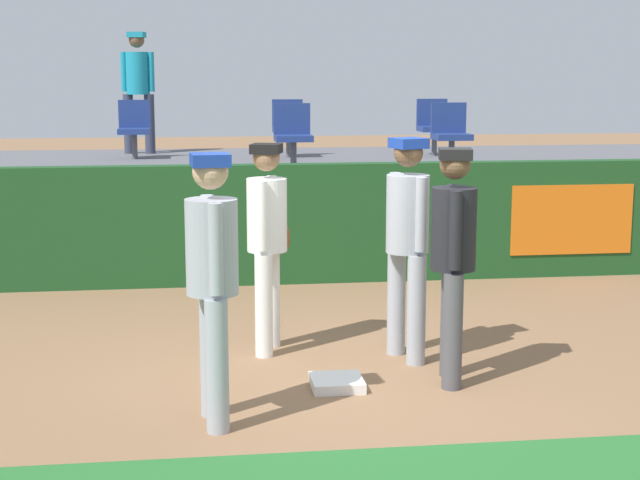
# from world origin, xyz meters

# --- Properties ---
(ground_plane) EXTENTS (60.00, 60.00, 0.00)m
(ground_plane) POSITION_xyz_m (0.00, 0.00, 0.00)
(ground_plane) COLOR #846042
(first_base) EXTENTS (0.40, 0.40, 0.08)m
(first_base) POSITION_xyz_m (-0.25, -0.04, 0.04)
(first_base) COLOR white
(first_base) RESTS_ON ground_plane
(player_fielder_home) EXTENTS (0.46, 0.53, 1.83)m
(player_fielder_home) POSITION_xyz_m (-0.70, 1.06, 1.06)
(player_fielder_home) COLOR white
(player_fielder_home) RESTS_ON ground_plane
(player_runner_visitor) EXTENTS (0.45, 0.51, 1.89)m
(player_runner_visitor) POSITION_xyz_m (0.45, 0.66, 1.10)
(player_runner_visitor) COLOR #9EA3AD
(player_runner_visitor) RESTS_ON ground_plane
(player_coach_visitor) EXTENTS (0.39, 0.53, 1.89)m
(player_coach_visitor) POSITION_xyz_m (-1.21, -0.69, 1.10)
(player_coach_visitor) COLOR #9EA3AD
(player_coach_visitor) RESTS_ON ground_plane
(player_umpire) EXTENTS (0.42, 0.51, 1.86)m
(player_umpire) POSITION_xyz_m (0.67, -0.01, 1.08)
(player_umpire) COLOR #4C4C51
(player_umpire) RESTS_ON ground_plane
(field_wall) EXTENTS (18.00, 0.26, 1.39)m
(field_wall) POSITION_xyz_m (0.02, 3.84, 0.69)
(field_wall) COLOR #19471E
(field_wall) RESTS_ON ground_plane
(bleacher_platform) EXTENTS (18.00, 4.80, 1.19)m
(bleacher_platform) POSITION_xyz_m (0.00, 6.41, 0.60)
(bleacher_platform) COLOR #59595E
(bleacher_platform) RESTS_ON ground_plane
(seat_back_left) EXTENTS (0.45, 0.44, 0.84)m
(seat_back_left) POSITION_xyz_m (-2.14, 7.08, 1.66)
(seat_back_left) COLOR #4C4C51
(seat_back_left) RESTS_ON bleacher_platform
(seat_back_right) EXTENTS (0.46, 0.44, 0.84)m
(seat_back_right) POSITION_xyz_m (2.28, 7.08, 1.66)
(seat_back_right) COLOR #4C4C51
(seat_back_right) RESTS_ON bleacher_platform
(seat_back_center) EXTENTS (0.45, 0.44, 0.84)m
(seat_back_center) POSITION_xyz_m (0.09, 7.08, 1.66)
(seat_back_center) COLOR #4C4C51
(seat_back_center) RESTS_ON bleacher_platform
(seat_front_right) EXTENTS (0.47, 0.44, 0.84)m
(seat_front_right) POSITION_xyz_m (2.06, 5.28, 1.66)
(seat_front_right) COLOR #4C4C51
(seat_front_right) RESTS_ON bleacher_platform
(seat_front_center) EXTENTS (0.48, 0.44, 0.84)m
(seat_front_center) POSITION_xyz_m (-0.03, 5.28, 1.66)
(seat_front_center) COLOR #4C4C51
(seat_front_center) RESTS_ON bleacher_platform
(spectator_hooded) EXTENTS (0.51, 0.41, 1.83)m
(spectator_hooded) POSITION_xyz_m (-2.12, 7.98, 2.25)
(spectator_hooded) COLOR #33384C
(spectator_hooded) RESTS_ON bleacher_platform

